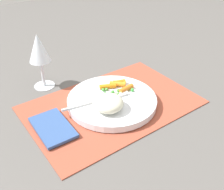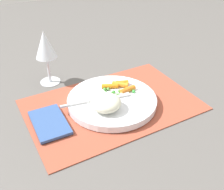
{
  "view_description": "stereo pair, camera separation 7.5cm",
  "coord_description": "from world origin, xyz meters",
  "px_view_note": "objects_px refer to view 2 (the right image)",
  "views": [
    {
      "loc": [
        -0.37,
        -0.51,
        0.46
      ],
      "look_at": [
        0.0,
        0.0,
        0.04
      ],
      "focal_mm": 43.61,
      "sensor_mm": 36.0,
      "label": 1
    },
    {
      "loc": [
        -0.31,
        -0.55,
        0.46
      ],
      "look_at": [
        0.0,
        0.0,
        0.04
      ],
      "focal_mm": 43.61,
      "sensor_mm": 36.0,
      "label": 2
    }
  ],
  "objects_px": {
    "fork": "(103,99)",
    "wine_glass": "(45,47)",
    "carrot_portion": "(120,85)",
    "plate": "(112,101)",
    "rice_mound": "(106,103)",
    "napkin": "(49,121)"
  },
  "relations": [
    {
      "from": "rice_mound",
      "to": "carrot_portion",
      "type": "height_order",
      "value": "rice_mound"
    },
    {
      "from": "rice_mound",
      "to": "napkin",
      "type": "relative_size",
      "value": 0.61
    },
    {
      "from": "plate",
      "to": "napkin",
      "type": "relative_size",
      "value": 1.91
    },
    {
      "from": "wine_glass",
      "to": "napkin",
      "type": "distance_m",
      "value": 0.25
    },
    {
      "from": "plate",
      "to": "fork",
      "type": "height_order",
      "value": "fork"
    },
    {
      "from": "rice_mound",
      "to": "carrot_portion",
      "type": "distance_m",
      "value": 0.11
    },
    {
      "from": "wine_glass",
      "to": "rice_mound",
      "type": "bearing_deg",
      "value": -73.08
    },
    {
      "from": "rice_mound",
      "to": "wine_glass",
      "type": "distance_m",
      "value": 0.27
    },
    {
      "from": "rice_mound",
      "to": "napkin",
      "type": "xyz_separation_m",
      "value": [
        -0.15,
        0.04,
        -0.04
      ]
    },
    {
      "from": "plate",
      "to": "napkin",
      "type": "distance_m",
      "value": 0.19
    },
    {
      "from": "rice_mound",
      "to": "napkin",
      "type": "bearing_deg",
      "value": 164.0
    },
    {
      "from": "fork",
      "to": "napkin",
      "type": "relative_size",
      "value": 1.49
    },
    {
      "from": "plate",
      "to": "carrot_portion",
      "type": "bearing_deg",
      "value": 36.74
    },
    {
      "from": "plate",
      "to": "fork",
      "type": "bearing_deg",
      "value": 169.6
    },
    {
      "from": "fork",
      "to": "rice_mound",
      "type": "bearing_deg",
      "value": -106.84
    },
    {
      "from": "carrot_portion",
      "to": "wine_glass",
      "type": "height_order",
      "value": "wine_glass"
    },
    {
      "from": "napkin",
      "to": "plate",
      "type": "bearing_deg",
      "value": -1.52
    },
    {
      "from": "plate",
      "to": "rice_mound",
      "type": "bearing_deg",
      "value": -136.31
    },
    {
      "from": "fork",
      "to": "wine_glass",
      "type": "relative_size",
      "value": 1.13
    },
    {
      "from": "napkin",
      "to": "rice_mound",
      "type": "bearing_deg",
      "value": -16.0
    },
    {
      "from": "plate",
      "to": "wine_glass",
      "type": "height_order",
      "value": "wine_glass"
    },
    {
      "from": "wine_glass",
      "to": "carrot_portion",
      "type": "bearing_deg",
      "value": -46.94
    }
  ]
}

